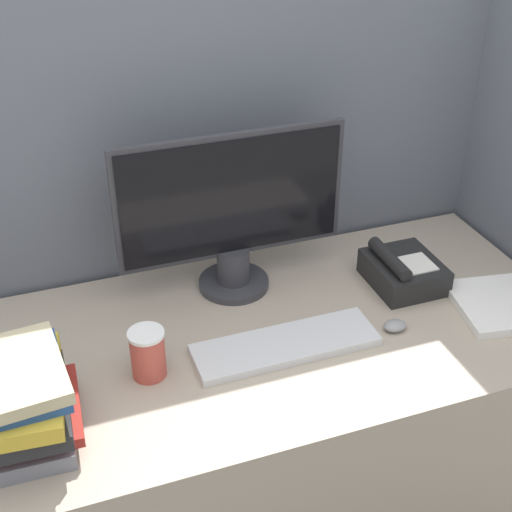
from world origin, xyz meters
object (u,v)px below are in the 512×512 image
object	(u,v)px
monitor	(231,216)
mouse	(395,326)
coffee_cup	(148,353)
desk_telephone	(403,271)
keyboard	(286,345)
book_stack	(18,401)

from	to	relation	value
monitor	mouse	world-z (taller)	monitor
monitor	coffee_cup	world-z (taller)	monitor
monitor	coffee_cup	distance (m)	0.43
mouse	desk_telephone	distance (m)	0.21
monitor	mouse	xyz separation A→B (m)	(0.32, -0.32, -0.21)
keyboard	coffee_cup	size ratio (longest dim) A/B	3.72
keyboard	mouse	bearing A→B (deg)	-5.12
monitor	keyboard	xyz separation A→B (m)	(0.04, -0.30, -0.21)
monitor	coffee_cup	xyz separation A→B (m)	(-0.29, -0.28, -0.16)
mouse	desk_telephone	xyz separation A→B (m)	(0.12, 0.18, 0.03)
monitor	desk_telephone	world-z (taller)	monitor
monitor	desk_telephone	bearing A→B (deg)	-18.51
mouse	coffee_cup	distance (m)	0.62
keyboard	desk_telephone	size ratio (longest dim) A/B	2.22
desk_telephone	mouse	bearing A→B (deg)	-123.92
monitor	keyboard	size ratio (longest dim) A/B	1.34
coffee_cup	book_stack	bearing A→B (deg)	-161.31
monitor	mouse	distance (m)	0.50
monitor	desk_telephone	xyz separation A→B (m)	(0.44, -0.15, -0.18)
mouse	coffee_cup	xyz separation A→B (m)	(-0.61, 0.04, 0.05)
keyboard	book_stack	size ratio (longest dim) A/B	1.46
mouse	keyboard	bearing A→B (deg)	174.88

